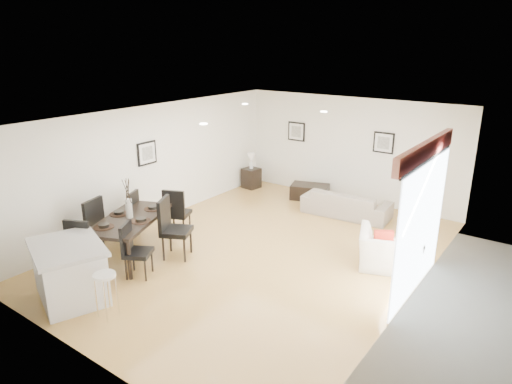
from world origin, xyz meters
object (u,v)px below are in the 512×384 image
Objects in this scene: dining_chair_wnear at (90,224)px; dining_chair_efar at (171,225)px; dining_chair_wfar at (129,213)px; sofa at (346,203)px; dining_chair_enear at (133,247)px; coffee_table at (310,192)px; side_table at (251,178)px; armchair at (390,250)px; dining_table at (130,221)px; dining_chair_foot at (176,210)px; kitchen_island at (70,271)px; bar_stool at (105,280)px; dining_chair_head at (75,248)px.

dining_chair_efar reaches higher than dining_chair_wnear.
sofa is at bearing 115.35° from dining_chair_wfar.
dining_chair_enear is at bearing 26.80° from dining_chair_wfar.
coffee_table is 1.86m from side_table.
armchair is at bearing -87.81° from dining_chair_efar.
dining_table is at bearing -120.79° from coffee_table.
dining_chair_foot reaches higher than kitchen_island.
coffee_table is at bearing -129.63° from dining_chair_foot.
dining_chair_wnear is (-0.67, -0.45, -0.06)m from dining_table.
dining_chair_wfar reaches higher than dining_table.
dining_chair_efar is at bearing -113.84° from coffee_table.
dining_chair_wnear reaches higher than bar_stool.
dining_chair_wnear is 0.97m from dining_chair_wfar.
dining_chair_enear is at bearing 122.21° from bar_stool.
dining_chair_efar reaches higher than bar_stool.
dining_chair_enear reaches higher than coffee_table.
dining_chair_enear is at bearing 98.61° from kitchen_island.
dining_chair_head reaches higher than sofa.
dining_chair_foot is at bearing -3.60° from armchair.
dining_chair_efar is at bearing 9.03° from armchair.
dining_chair_wnear reaches higher than dining_chair_foot.
bar_stool is at bearing 75.46° from sofa.
dining_chair_foot reaches higher than dining_table.
dining_chair_efar is at bearing 9.52° from dining_table.
bar_stool reaches higher than sofa.
coffee_table is 0.60× the size of kitchen_island.
dining_chair_wfar is 1.36m from dining_chair_efar.
dining_chair_enear is at bearing 19.38° from armchair.
dining_chair_head reaches higher than dining_table.
dining_chair_efar is at bearing -72.83° from side_table.
sofa is 2.86× the size of bar_stool.
bar_stool is at bearing -72.68° from dining_table.
dining_chair_foot is at bearing -78.64° from side_table.
side_table is (-5.00, 2.45, -0.08)m from armchair.
side_table is (-0.71, 4.90, -0.43)m from dining_table.
bar_stool is (0.93, 0.00, 0.15)m from kitchen_island.
dining_chair_head reaches higher than dining_chair_wfar.
dining_chair_efar is (-1.79, -4.04, 0.36)m from sofa.
dining_chair_foot is 3.80m from side_table.
coffee_table is (0.46, 5.54, -0.36)m from dining_chair_enear.
dining_table is 5.18m from coffee_table.
dining_table is (-4.29, -2.44, 0.35)m from armchair.
dining_chair_foot is at bearing 49.06° from sofa.
dining_chair_foot is (0.04, 1.19, -0.12)m from dining_table.
dining_table is at bearing 126.41° from kitchen_island.
coffee_table is 6.66m from bar_stool.
sofa is at bearing -40.77° from coffee_table.
dining_chair_foot is 0.66× the size of kitchen_island.
dining_table is 1.82× the size of dining_chair_wnear.
dining_chair_efar is at bearing 60.24° from dining_chair_wfar.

